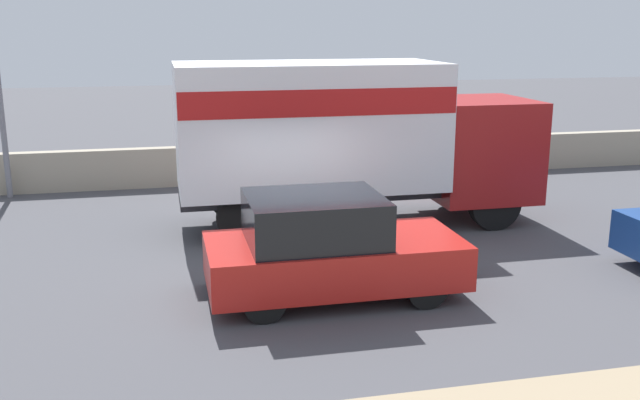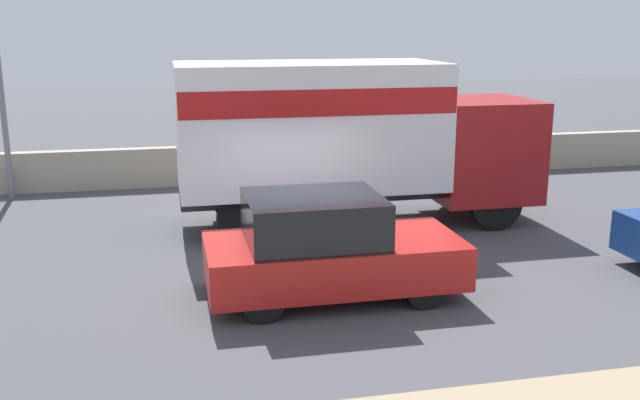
% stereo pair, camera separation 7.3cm
% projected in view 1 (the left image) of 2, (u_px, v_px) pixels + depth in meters
% --- Properties ---
extents(ground_plane, '(80.00, 80.00, 0.00)m').
position_uv_depth(ground_plane, '(310.00, 280.00, 11.96)').
color(ground_plane, '#47474C').
extents(stone_wall_backdrop, '(60.00, 0.35, 1.03)m').
position_uv_depth(stone_wall_backdrop, '(251.00, 163.00, 19.23)').
color(stone_wall_backdrop, '#A39984').
rests_on(stone_wall_backdrop, ground_plane).
extents(box_truck, '(7.49, 2.50, 3.44)m').
position_uv_depth(box_truck, '(344.00, 131.00, 14.74)').
color(box_truck, maroon).
rests_on(box_truck, ground_plane).
extents(car_hatchback, '(3.98, 1.88, 1.63)m').
position_uv_depth(car_hatchback, '(328.00, 248.00, 11.11)').
color(car_hatchback, '#B21E19').
rests_on(car_hatchback, ground_plane).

